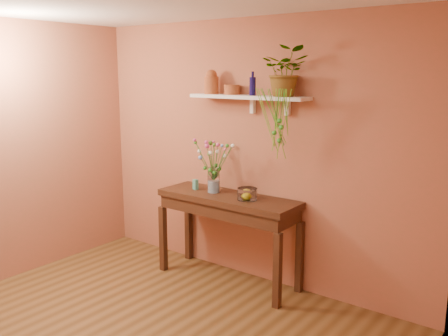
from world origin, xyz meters
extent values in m
cube|color=#A35840|center=(0.00, 2.00, 1.35)|extent=(4.00, 0.04, 2.70)
cube|color=#A35840|center=(2.00, 0.00, 1.35)|extent=(0.04, 4.00, 2.70)
cube|color=#3C2114|center=(-0.09, 1.74, 0.89)|extent=(1.52, 0.49, 0.07)
cube|color=#3C2114|center=(-0.09, 1.74, 0.79)|extent=(1.46, 0.45, 0.13)
cube|color=#3C2114|center=(-0.82, 1.52, 0.36)|extent=(0.07, 0.07, 0.73)
cube|color=#3C2114|center=(0.64, 1.52, 0.36)|extent=(0.07, 0.07, 0.73)
cube|color=#3C2114|center=(-0.82, 1.95, 0.36)|extent=(0.07, 0.07, 0.73)
cube|color=#3C2114|center=(0.64, 1.95, 0.36)|extent=(0.07, 0.07, 0.73)
cube|color=white|center=(0.05, 1.87, 1.92)|extent=(1.30, 0.24, 0.04)
cube|color=white|center=(0.05, 1.97, 1.83)|extent=(0.04, 0.05, 0.15)
cube|color=white|center=(0.45, 1.97, 1.83)|extent=(0.04, 0.05, 0.15)
cylinder|color=#9C4D2C|center=(-0.40, 1.87, 2.03)|extent=(0.15, 0.15, 0.18)
sphere|color=#9C4D2C|center=(-0.40, 1.87, 2.13)|extent=(0.12, 0.12, 0.12)
cylinder|color=#9C4D2C|center=(-0.16, 1.90, 1.99)|extent=(0.20, 0.20, 0.10)
cylinder|color=#110C46|center=(0.12, 1.85, 2.03)|extent=(0.08, 0.08, 0.18)
cylinder|color=#110C46|center=(0.12, 1.85, 2.14)|extent=(0.03, 0.03, 0.05)
imported|color=#2D7E20|center=(0.48, 1.86, 2.17)|extent=(0.52, 0.49, 0.46)
cylinder|color=#2D7E20|center=(0.50, 1.69, 1.80)|extent=(0.10, 0.10, 0.43)
cylinder|color=#5AA821|center=(0.50, 1.69, 1.73)|extent=(0.14, 0.08, 0.58)
cylinder|color=#5AA821|center=(0.46, 1.70, 1.76)|extent=(0.15, 0.24, 0.51)
cylinder|color=#2D7E20|center=(0.43, 1.73, 1.76)|extent=(0.22, 0.07, 0.52)
cylinder|color=#5AA821|center=(0.49, 1.68, 1.75)|extent=(0.09, 0.13, 0.53)
cylinder|color=#5AA821|center=(0.50, 1.69, 1.69)|extent=(0.10, 0.20, 0.65)
cylinder|color=#2D7E20|center=(0.54, 1.70, 1.83)|extent=(0.13, 0.15, 0.37)
cylinder|color=#5AA821|center=(0.37, 1.69, 1.75)|extent=(0.17, 0.08, 0.54)
cylinder|color=#5AA821|center=(0.58, 1.70, 1.75)|extent=(0.19, 0.12, 0.54)
cylinder|color=#2D7E20|center=(0.50, 1.69, 1.75)|extent=(0.01, 0.27, 0.54)
cylinder|color=#5AA821|center=(0.41, 1.68, 1.72)|extent=(0.09, 0.23, 0.59)
cylinder|color=#5AA821|center=(0.55, 1.69, 1.69)|extent=(0.15, 0.12, 0.66)
cylinder|color=#2D7E20|center=(0.58, 1.69, 1.84)|extent=(0.05, 0.16, 0.36)
cylinder|color=#5AA821|center=(0.60, 1.69, 1.80)|extent=(0.07, 0.15, 0.43)
cylinder|color=#5AA821|center=(0.47, 1.73, 1.79)|extent=(0.08, 0.03, 0.46)
sphere|color=#2D7E20|center=(0.53, 1.69, 1.55)|extent=(0.04, 0.04, 0.04)
sphere|color=#2D7E20|center=(0.54, 1.70, 1.67)|extent=(0.04, 0.04, 0.04)
sphere|color=#2D7E20|center=(0.53, 1.69, 1.73)|extent=(0.04, 0.04, 0.04)
sphere|color=#2D7E20|center=(0.48, 1.68, 1.62)|extent=(0.04, 0.04, 0.04)
cylinder|color=white|center=(-0.29, 1.75, 1.06)|extent=(0.13, 0.13, 0.26)
cylinder|color=silver|center=(-0.29, 1.75, 0.99)|extent=(0.12, 0.12, 0.13)
cylinder|color=#386B28|center=(-0.28, 1.72, 1.20)|extent=(0.02, 0.07, 0.29)
sphere|color=white|center=(-0.28, 1.69, 1.35)|extent=(0.05, 0.05, 0.05)
cylinder|color=#386B28|center=(-0.27, 1.67, 1.25)|extent=(0.05, 0.17, 0.38)
sphere|color=#D44388|center=(-0.24, 1.59, 1.44)|extent=(0.05, 0.05, 0.05)
cylinder|color=#386B28|center=(-0.25, 1.70, 1.25)|extent=(0.09, 0.10, 0.39)
sphere|color=#558428|center=(-0.20, 1.66, 1.45)|extent=(0.04, 0.04, 0.04)
cylinder|color=#386B28|center=(-0.20, 1.68, 1.26)|extent=(0.17, 0.16, 0.41)
sphere|color=#D44388|center=(-0.11, 1.60, 1.46)|extent=(0.04, 0.04, 0.04)
cylinder|color=#386B28|center=(-0.18, 1.73, 1.25)|extent=(0.21, 0.05, 0.39)
sphere|color=#2D7E20|center=(-0.08, 1.71, 1.44)|extent=(0.04, 0.04, 0.04)
cylinder|color=#386B28|center=(-0.16, 1.75, 1.25)|extent=(0.26, 0.02, 0.39)
sphere|color=white|center=(-0.04, 1.74, 1.44)|extent=(0.04, 0.04, 0.04)
cylinder|color=#386B28|center=(-0.22, 1.77, 1.22)|extent=(0.13, 0.04, 0.33)
sphere|color=#D44388|center=(-0.16, 1.78, 1.39)|extent=(0.03, 0.03, 0.03)
cylinder|color=#386B28|center=(-0.25, 1.78, 1.24)|extent=(0.07, 0.06, 0.36)
sphere|color=#648CD9|center=(-0.22, 1.81, 1.42)|extent=(0.03, 0.03, 0.03)
cylinder|color=#386B28|center=(-0.24, 1.85, 1.23)|extent=(0.09, 0.21, 0.35)
sphere|color=#558428|center=(-0.20, 1.95, 1.40)|extent=(0.04, 0.04, 0.04)
cylinder|color=#386B28|center=(-0.27, 1.82, 1.18)|extent=(0.04, 0.14, 0.24)
sphere|color=white|center=(-0.25, 1.89, 1.30)|extent=(0.04, 0.04, 0.04)
cylinder|color=#386B28|center=(-0.32, 1.82, 1.20)|extent=(0.06, 0.14, 0.28)
sphere|color=white|center=(-0.34, 1.89, 1.33)|extent=(0.04, 0.04, 0.04)
cylinder|color=#386B28|center=(-0.33, 1.80, 1.25)|extent=(0.08, 0.10, 0.38)
sphere|color=#D44388|center=(-0.36, 1.85, 1.44)|extent=(0.03, 0.03, 0.03)
cylinder|color=#386B28|center=(-0.34, 1.79, 1.24)|extent=(0.10, 0.08, 0.37)
sphere|color=#558428|center=(-0.39, 1.83, 1.43)|extent=(0.05, 0.05, 0.05)
cylinder|color=#386B28|center=(-0.35, 1.77, 1.25)|extent=(0.12, 0.03, 0.38)
sphere|color=#D44388|center=(-0.41, 1.78, 1.44)|extent=(0.04, 0.04, 0.04)
cylinder|color=#386B28|center=(-0.41, 1.76, 1.24)|extent=(0.26, 0.01, 0.37)
sphere|color=#2D7E20|center=(-0.54, 1.76, 1.43)|extent=(0.04, 0.04, 0.04)
cylinder|color=#386B28|center=(-0.36, 1.73, 1.21)|extent=(0.15, 0.06, 0.30)
sphere|color=white|center=(-0.43, 1.70, 1.35)|extent=(0.04, 0.04, 0.04)
cylinder|color=#386B28|center=(-0.38, 1.71, 1.26)|extent=(0.18, 0.10, 0.42)
sphere|color=#D44388|center=(-0.47, 1.67, 1.47)|extent=(0.04, 0.04, 0.04)
cylinder|color=#386B28|center=(-0.32, 1.68, 1.18)|extent=(0.06, 0.15, 0.25)
sphere|color=#648CD9|center=(-0.35, 1.61, 1.31)|extent=(0.04, 0.04, 0.04)
cylinder|color=#386B28|center=(-0.30, 1.73, 1.20)|extent=(0.03, 0.05, 0.28)
sphere|color=#558428|center=(-0.31, 1.70, 1.33)|extent=(0.04, 0.04, 0.04)
sphere|color=#2D7E20|center=(-0.35, 1.69, 1.19)|extent=(0.04, 0.04, 0.04)
sphere|color=#2D7E20|center=(-0.36, 1.88, 1.18)|extent=(0.04, 0.04, 0.04)
sphere|color=#2D7E20|center=(-0.28, 1.83, 1.17)|extent=(0.04, 0.04, 0.04)
sphere|color=#2D7E20|center=(-0.22, 1.76, 1.18)|extent=(0.04, 0.04, 0.04)
sphere|color=#2D7E20|center=(-0.25, 1.65, 1.18)|extent=(0.04, 0.04, 0.04)
sphere|color=#2D7E20|center=(-0.21, 1.66, 1.16)|extent=(0.04, 0.04, 0.04)
cylinder|color=white|center=(0.17, 1.71, 0.98)|extent=(0.20, 0.20, 0.12)
cylinder|color=white|center=(0.17, 1.71, 0.93)|extent=(0.19, 0.19, 0.01)
sphere|color=gold|center=(0.17, 1.70, 0.97)|extent=(0.07, 0.07, 0.07)
cube|color=teal|center=(-0.52, 1.73, 0.98)|extent=(0.06, 0.05, 0.11)
camera|label=1|loc=(2.76, -2.11, 2.17)|focal=38.76mm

